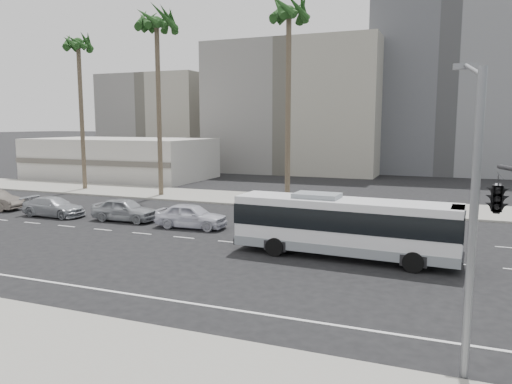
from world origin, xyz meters
The scene contains 17 objects.
ground centered at (0.00, 0.00, 0.00)m, with size 700.00×700.00×0.00m, color black.
sidewalk_north centered at (0.00, 15.50, 0.07)m, with size 120.00×7.00×0.15m, color gray.
sidewalk_south centered at (0.00, -15.50, 0.07)m, with size 120.00×7.00×0.15m, color gray.
commercial_low centered at (-30.00, 25.99, 2.50)m, with size 22.00×12.16×5.00m.
midrise_beige_west centered at (-12.00, 45.00, 9.00)m, with size 24.00×18.00×18.00m, color gray.
midrise_gray_center centered at (8.00, 52.00, 13.00)m, with size 20.00×20.00×26.00m, color #5C5D62.
midrise_beige_far centered at (-38.00, 50.00, 7.50)m, with size 18.00×16.00×15.00m, color gray.
civic_tower centered at (-2.00, 250.00, 38.83)m, with size 42.00×42.00×129.00m.
city_bus centered at (3.84, -0.82, 1.71)m, with size 11.42×3.08×3.25m.
car_a centered at (-6.97, 2.67, 0.82)m, with size 4.79×1.93×1.63m, color silver.
car_b centered at (-12.47, 3.01, 0.81)m, with size 4.76×1.92×1.62m, color #92959A.
car_c centered at (-18.46, 2.52, 0.72)m, with size 4.94×2.01×1.43m, color #95999F.
streetlight_corner centered at (9.29, -11.38, 4.89)m, with size 0.77×4.07×8.70m.
traffic_signal centered at (10.01, -11.52, 4.85)m, with size 2.69×3.72×5.82m.
palm_near centered at (-3.72, 13.19, 15.22)m, with size 4.99×4.99×16.79m.
palm_mid centered at (-16.65, 14.24, 15.59)m, with size 5.62×5.62×17.33m.
palm_far centered at (-26.47, 15.18, 14.50)m, with size 4.64×4.64×15.96m.
Camera 1 is at (8.69, -25.27, 6.81)m, focal length 34.41 mm.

